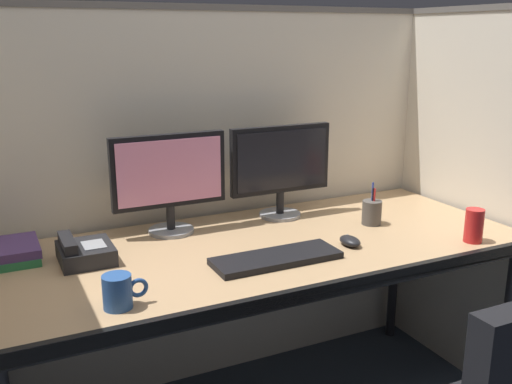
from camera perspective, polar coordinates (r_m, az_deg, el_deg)
The scene contains 12 objects.
cubicle_partition_rear at distance 2.45m, azimuth -4.02°, elevation -0.76°, with size 2.21×0.06×1.57m.
cubicle_partition_right at distance 2.57m, azimuth 21.95°, elevation -1.07°, with size 0.06×1.41×1.57m.
desk at distance 2.08m, azimuth 0.75°, elevation -6.51°, with size 1.90×0.80×0.74m.
monitor_left at distance 2.16m, azimuth -8.51°, elevation 1.49°, with size 0.43×0.17×0.37m.
monitor_right at distance 2.33m, azimuth 2.44°, elevation 2.67°, with size 0.43×0.17×0.37m.
keyboard_main at distance 1.92m, azimuth 2.00°, elevation -6.51°, with size 0.43×0.15×0.02m, color black.
computer_mouse at distance 2.08m, azimuth 9.20°, elevation -4.77°, with size 0.06×0.10×0.04m.
coffee_mug at distance 1.64m, azimuth -13.34°, elevation -9.48°, with size 0.13×0.08×0.09m.
pen_cup at distance 2.32m, azimuth 11.30°, elevation -1.96°, with size 0.08×0.08×0.17m.
book_stack at distance 2.09m, azimuth -22.60°, elevation -5.42°, with size 0.15×0.21×0.06m.
soda_can at distance 2.22m, azimuth 20.60°, elevation -3.10°, with size 0.07×0.07×0.12m, color red.
desk_phone at distance 1.99m, azimuth -16.51°, elevation -5.67°, with size 0.17×0.19×0.09m.
Camera 1 is at (-0.87, -1.44, 1.46)m, focal length 40.78 mm.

